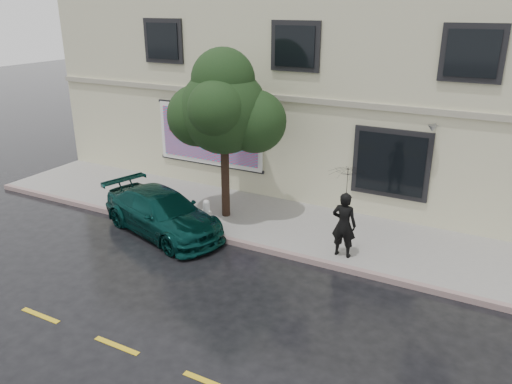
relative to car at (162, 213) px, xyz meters
The scene contains 11 objects.
ground 2.83m from the car, 25.76° to the right, with size 90.00×90.00×0.00m, color black.
sidewalk 3.27m from the car, 39.50° to the left, with size 20.00×3.50×0.15m, color gray.
curb 2.57m from the car, ahead, with size 20.00×0.18×0.16m, color gray.
road_marking 5.35m from the car, 62.12° to the right, with size 19.00×0.12×0.01m, color gold.
building 8.67m from the car, 72.29° to the left, with size 20.00×8.12×7.00m.
billboard 4.04m from the car, 100.86° to the left, with size 4.30×0.16×2.20m.
car is the anchor object (origin of this frame).
pedestrian 5.36m from the car, ahead, with size 0.65×0.42×1.77m, color black.
umbrella 5.60m from the car, ahead, with size 1.04×1.04×0.77m, color black.
street_tree 3.49m from the car, 55.51° to the left, with size 2.57×2.57×4.61m.
fire_hydrant 1.34m from the car, 45.81° to the left, with size 0.30×0.28×0.73m.
Camera 1 is at (6.32, -9.45, 6.38)m, focal length 35.00 mm.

